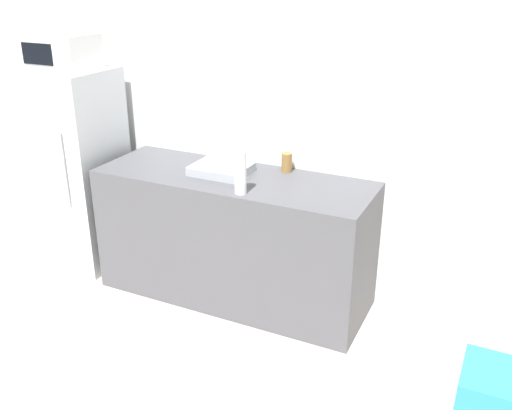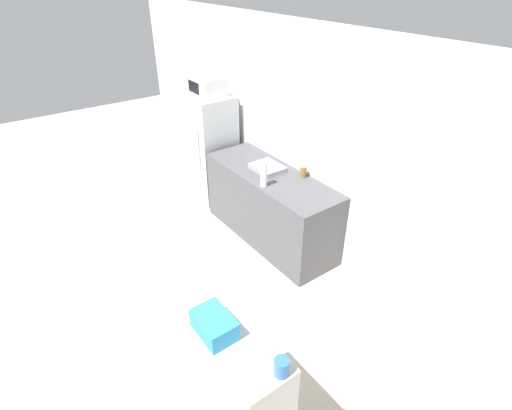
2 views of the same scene
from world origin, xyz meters
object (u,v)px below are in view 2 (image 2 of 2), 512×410
object	(u,v)px
microwave	(207,86)
bottle_tall	(264,175)
bottle_short	(303,172)
basket	(214,325)
jar	(281,367)
refrigerator	(211,148)

from	to	relation	value
microwave	bottle_tall	world-z (taller)	microwave
bottle_short	basket	size ratio (longest dim) A/B	0.46
bottle_tall	jar	bearing A→B (deg)	-35.00
basket	jar	size ratio (longest dim) A/B	2.51
refrigerator	microwave	size ratio (longest dim) A/B	3.12
bottle_tall	jar	world-z (taller)	jar
refrigerator	bottle_short	world-z (taller)	refrigerator
basket	jar	world-z (taller)	basket
bottle_short	basket	bearing A→B (deg)	-54.12
refrigerator	jar	size ratio (longest dim) A/B	13.64
refrigerator	bottle_short	size ratio (longest dim) A/B	11.70
bottle_short	bottle_tall	bearing A→B (deg)	-101.27
microwave	jar	world-z (taller)	microwave
microwave	bottle_tall	distance (m)	1.70
refrigerator	basket	distance (m)	3.73
bottle_tall	jar	distance (m)	2.57
microwave	basket	size ratio (longest dim) A/B	1.74
basket	jar	bearing A→B (deg)	17.60
refrigerator	bottle_tall	world-z (taller)	refrigerator
microwave	jar	xyz separation A→B (m)	(3.68, -1.70, -0.48)
bottle_short	microwave	bearing A→B (deg)	-170.63
refrigerator	basket	xyz separation A→B (m)	(3.21, -1.85, 0.43)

